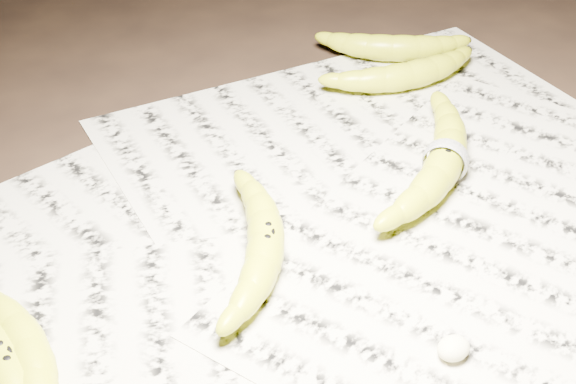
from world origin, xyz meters
TOP-DOWN VIEW (x-y plane):
  - ground at (0.00, 0.00)m, footprint 3.00×3.00m
  - newspaper_patch at (-0.01, -0.02)m, footprint 0.90×0.70m
  - banana_left_a at (-0.29, 0.03)m, footprint 0.08×0.21m
  - banana_left_b at (-0.27, 0.04)m, footprint 0.08×0.19m
  - banana_center at (-0.05, 0.02)m, footprint 0.16×0.18m
  - banana_taped at (0.18, 0.01)m, footprint 0.23×0.17m
  - banana_upper_a at (0.28, 0.17)m, footprint 0.19×0.11m
  - banana_upper_b at (0.32, 0.24)m, footprint 0.16×0.16m
  - measuring_tape at (0.18, 0.01)m, footprint 0.03×0.04m
  - flesh_chunk_c at (-0.00, -0.16)m, footprint 0.03×0.02m

SIDE VIEW (x-z plane):
  - ground at x=0.00m, z-range 0.00..0.00m
  - newspaper_patch at x=-0.01m, z-range 0.00..0.01m
  - flesh_chunk_c at x=0.00m, z-range 0.01..0.02m
  - banana_upper_b at x=0.32m, z-range 0.01..0.04m
  - banana_upper_a at x=0.28m, z-range 0.01..0.04m
  - banana_center at x=-0.05m, z-range 0.01..0.04m
  - banana_left_b at x=-0.27m, z-range 0.01..0.04m
  - banana_left_a at x=-0.29m, z-range 0.01..0.04m
  - banana_taped at x=0.18m, z-range 0.01..0.05m
  - measuring_tape at x=0.18m, z-range 0.00..0.05m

